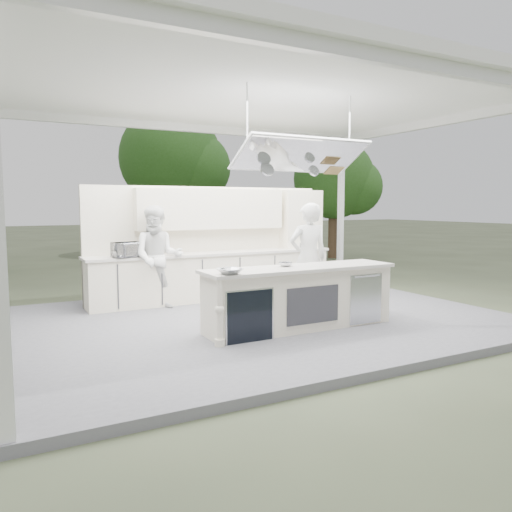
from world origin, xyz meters
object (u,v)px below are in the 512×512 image
demo_island (299,297)px  back_counter (215,275)px  sous_chef (158,257)px  head_chef (308,258)px

demo_island → back_counter: 2.82m
back_counter → sous_chef: 1.40m
head_chef → sous_chef: 2.72m
demo_island → sous_chef: sous_chef is taller
head_chef → back_counter: bearing=-52.4°
demo_island → sous_chef: (-1.45, 2.46, 0.46)m
demo_island → head_chef: size_ratio=1.62×
back_counter → head_chef: (0.95, -1.91, 0.48)m
demo_island → head_chef: 1.28m
back_counter → sous_chef: bearing=-164.6°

